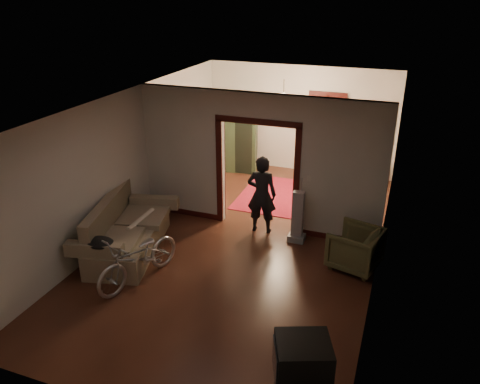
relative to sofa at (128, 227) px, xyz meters
The scene contains 23 objects.
floor 2.28m from the sofa, 28.89° to the left, with size 5.00×8.50×0.01m, color #351910.
ceiling 3.19m from the sofa, 28.89° to the left, with size 5.00×8.50×0.01m, color white.
wall_back 5.74m from the sofa, 69.93° to the left, with size 5.00×0.02×2.80m, color beige.
wall_left 1.50m from the sofa, 117.34° to the left, with size 0.02×8.50×2.80m, color beige.
wall_right 4.66m from the sofa, 13.57° to the left, with size 0.02×8.50×2.80m, color beige.
partition_wall 2.81m from the sofa, 43.15° to the left, with size 5.00×0.14×2.80m, color beige.
door_casing 2.73m from the sofa, 43.15° to the left, with size 1.74×0.20×2.32m, color #350E0C.
far_window 6.00m from the sofa, 63.41° to the left, with size 0.98×0.06×1.28m, color black.
chandelier 4.47m from the sofa, 61.44° to the left, with size 0.24×0.24×0.24m, color #FFE0A5.
light_switch 3.55m from the sofa, 30.27° to the left, with size 0.08×0.01×0.12m, color silver.
sofa is the anchor object (origin of this frame).
rolled_paper 0.32m from the sofa, 71.57° to the left, with size 0.11×0.11×0.88m, color beige.
jacket 0.93m from the sofa, 86.86° to the right, with size 0.53×0.39×0.15m, color black.
bicycle 1.06m from the sofa, 47.89° to the right, with size 0.60×1.72×0.90m, color silver.
armchair 4.16m from the sofa, 12.69° to the left, with size 0.81×0.83×0.76m, color brown.
crt_tv 4.63m from the sofa, 32.55° to the right, with size 0.61×0.54×0.52m, color black.
vacuum 3.23m from the sofa, 27.11° to the left, with size 0.32×0.26×1.06m, color gray.
person 2.67m from the sofa, 37.82° to the left, with size 0.59×0.39×1.62m, color black.
oriental_rug 3.95m from the sofa, 60.89° to the left, with size 1.68×2.21×0.02m, color maroon.
locker 4.76m from the sofa, 84.05° to the left, with size 0.88×0.49×1.76m, color #293A23.
globe 4.96m from the sofa, 84.05° to the left, with size 0.29×0.29×0.29m, color #1E5972.
desk 5.88m from the sofa, 56.94° to the left, with size 1.12×0.63×0.83m, color black.
desk_chair 4.95m from the sofa, 57.70° to the left, with size 0.45×0.45×1.01m, color black.
Camera 1 is at (2.68, -7.57, 4.63)m, focal length 35.00 mm.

